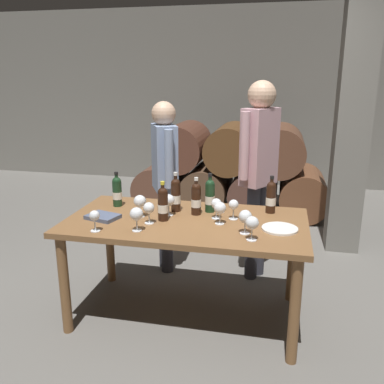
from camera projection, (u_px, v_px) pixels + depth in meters
The scene contains 25 objects.
ground_plane at pixel (186, 314), 3.14m from camera, with size 14.00×14.00×0.00m, color #66635E.
cellar_back_wall at pixel (244, 98), 6.71m from camera, with size 10.00×0.24×2.80m, color slate.
barrel_stack at pixel (231, 171), 5.44m from camera, with size 2.49×0.90×1.15m.
stone_pillar at pixel (352, 123), 4.03m from camera, with size 0.32×0.32×2.60m, color slate.
dining_table at pixel (186, 232), 2.96m from camera, with size 1.70×0.90×0.76m.
wine_bottle_0 at pixel (271, 197), 3.06m from camera, with size 0.07×0.07×0.28m.
wine_bottle_1 at pixel (196, 198), 3.02m from camera, with size 0.07×0.07×0.28m.
wine_bottle_2 at pixel (176, 194), 3.09m from camera, with size 0.07×0.07×0.30m.
wine_bottle_3 at pixel (210, 195), 3.08m from camera, with size 0.07×0.07×0.29m.
wine_bottle_4 at pixel (117, 191), 3.21m from camera, with size 0.07×0.07×0.27m.
wine_bottle_5 at pixel (163, 204), 2.89m from camera, with size 0.07×0.07×0.28m.
wine_glass_0 at pixel (94, 217), 2.69m from camera, with size 0.07×0.07×0.14m.
wine_glass_1 at pixel (140, 202), 2.97m from camera, with size 0.09×0.09×0.16m.
wine_glass_2 at pixel (234, 205), 2.92m from camera, with size 0.07×0.07×0.15m.
wine_glass_3 at pixel (149, 209), 2.83m from camera, with size 0.08×0.08×0.15m.
wine_glass_4 at pixel (220, 209), 2.82m from camera, with size 0.08×0.08×0.16m.
wine_glass_5 at pixel (245, 217), 2.65m from camera, with size 0.09×0.09×0.16m.
wine_glass_6 at pixel (252, 223), 2.54m from camera, with size 0.08×0.08×0.16m.
wine_glass_7 at pixel (169, 201), 2.99m from camera, with size 0.09×0.09×0.16m.
wine_glass_8 at pixel (216, 204), 2.93m from camera, with size 0.08×0.08×0.15m.
wine_glass_9 at pixel (136, 215), 2.69m from camera, with size 0.09×0.09×0.16m.
tasting_notebook at pixel (103, 217), 2.95m from camera, with size 0.22×0.16×0.03m, color #4C5670.
serving_plate at pixel (280, 229), 2.74m from camera, with size 0.24×0.24×0.01m, color white.
sommelier_presenting at pixel (259, 162), 3.47m from camera, with size 0.32×0.43×1.72m.
taster_seated_left at pixel (165, 173), 3.64m from camera, with size 0.30×0.45×1.54m.
Camera 1 is at (0.63, -2.70, 1.75)m, focal length 38.62 mm.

